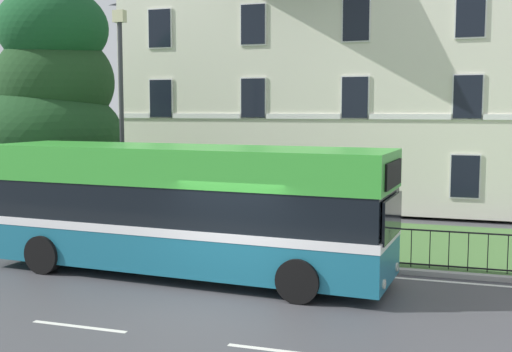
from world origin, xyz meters
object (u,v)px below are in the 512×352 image
(georgian_townhouse, at_px, (331,76))
(single_decker_bus, at_px, (184,208))
(evergreen_tree, at_px, (53,124))
(street_lamp_post, at_px, (121,109))

(georgian_townhouse, relative_size, single_decker_bus, 1.59)
(evergreen_tree, xyz_separation_m, street_lamp_post, (3.20, -1.04, 0.50))
(georgian_townhouse, relative_size, street_lamp_post, 2.36)
(evergreen_tree, bearing_deg, street_lamp_post, -17.92)
(georgian_townhouse, distance_m, single_decker_bus, 15.69)
(evergreen_tree, distance_m, single_decker_bus, 8.17)
(single_decker_bus, height_order, street_lamp_post, street_lamp_post)
(georgian_townhouse, xyz_separation_m, street_lamp_post, (-4.03, -11.97, -1.54))
(evergreen_tree, relative_size, single_decker_bus, 0.81)
(georgian_townhouse, bearing_deg, single_decker_bus, -91.93)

